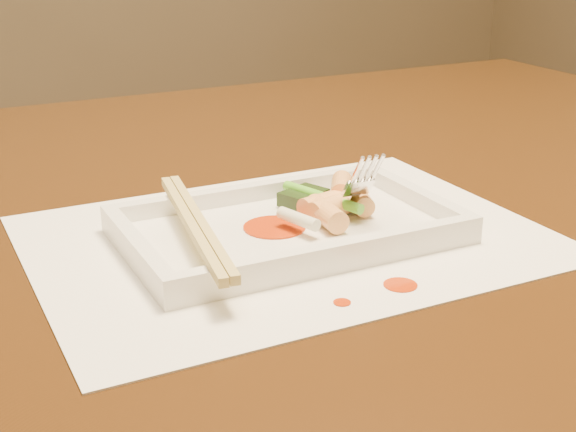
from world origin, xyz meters
name	(u,v)px	position (x,y,z in m)	size (l,w,h in m)	color
table	(253,283)	(0.00, 0.00, 0.65)	(1.40, 0.90, 0.75)	black
placemat	(288,238)	(-0.03, -0.13, 0.75)	(0.40, 0.30, 0.00)	white
sauce_splatter_a	(400,285)	(0.00, -0.25, 0.75)	(0.02, 0.02, 0.00)	#BE3005
sauce_splatter_b	(342,302)	(-0.05, -0.25, 0.75)	(0.01, 0.01, 0.00)	#BE3005
plate_base	(288,232)	(-0.03, -0.13, 0.76)	(0.26, 0.16, 0.01)	white
plate_rim_far	(250,192)	(-0.03, -0.06, 0.77)	(0.26, 0.01, 0.01)	white
plate_rim_near	(334,252)	(-0.03, -0.21, 0.77)	(0.26, 0.01, 0.01)	white
plate_rim_left	(136,247)	(-0.15, -0.13, 0.77)	(0.01, 0.14, 0.01)	white
plate_rim_right	(417,196)	(0.10, -0.13, 0.77)	(0.01, 0.14, 0.01)	white
veg_piece	(304,197)	(0.01, -0.09, 0.77)	(0.04, 0.03, 0.01)	black
scallion_white	(298,219)	(-0.03, -0.15, 0.77)	(0.01, 0.01, 0.04)	#EAEACC
scallion_green	(322,197)	(0.01, -0.11, 0.77)	(0.01, 0.01, 0.09)	#45A61A
chopstick_a	(190,224)	(-0.11, -0.13, 0.78)	(0.01, 0.22, 0.01)	tan
chopstick_b	(200,222)	(-0.10, -0.13, 0.78)	(0.01, 0.22, 0.01)	tan
fork	(354,123)	(0.04, -0.11, 0.83)	(0.09, 0.10, 0.14)	silver
sauce_blob_0	(275,227)	(-0.04, -0.13, 0.76)	(0.05, 0.05, 0.00)	#BE3005
rice_cake_0	(325,203)	(0.01, -0.12, 0.77)	(0.02, 0.02, 0.05)	#FDC676
rice_cake_1	(331,208)	(0.01, -0.13, 0.77)	(0.02, 0.02, 0.04)	#FDC676
rice_cake_2	(341,187)	(0.04, -0.10, 0.78)	(0.02, 0.02, 0.04)	#FDC676
rice_cake_3	(359,198)	(0.04, -0.12, 0.77)	(0.02, 0.02, 0.05)	#FDC676
rice_cake_4	(326,214)	(0.00, -0.14, 0.77)	(0.02, 0.02, 0.05)	#FDC676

